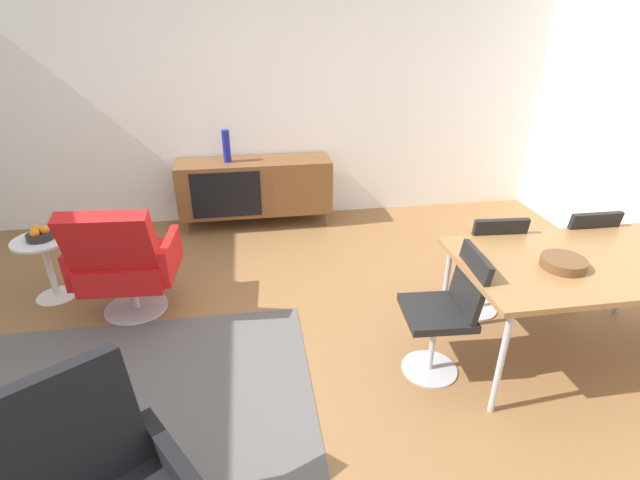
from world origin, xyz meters
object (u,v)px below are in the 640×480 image
Objects in this scene: wooden_bowl_on_table at (563,263)px; lounge_chair_red at (123,261)px; dining_table at (587,266)px; side_table_round at (48,261)px; sideboard at (255,186)px; vase_cobalt at (226,146)px; dining_chair_back_right at (572,253)px; dining_chair_near_window at (447,309)px; fruit_bowl at (40,234)px; dining_chair_back_left at (485,260)px.

lounge_chair_red is (-2.77, 1.02, -0.30)m from wooden_bowl_on_table.
dining_table is 3.15m from lounge_chair_red.
side_table_round is at bearing 151.87° from lounge_chair_red.
sideboard is 4.88× the size of vase_cobalt.
dining_table is at bearing -122.01° from dining_chair_back_right.
lounge_chair_red reaches higher than side_table_round.
dining_chair_back_right is 0.90× the size of lounge_chair_red.
sideboard is at bearing -0.41° from vase_cobalt.
vase_cobalt reaches higher than dining_chair_back_right.
fruit_bowl is (-2.78, 1.33, 0.09)m from dining_chair_near_window.
dining_chair_back_left is at bearing -12.96° from side_table_round.
fruit_bowl is at bearing -139.89° from vase_cobalt.
dining_chair_near_window is at bearing -179.74° from dining_table.
vase_cobalt is 1.95m from side_table_round.
sideboard is at bearing 35.38° from fruit_bowl.
dining_chair_back_left is (0.53, 0.56, 0.00)m from dining_chair_near_window.
dining_chair_near_window reaches higher than dining_table.
dining_chair_back_right is 3.36m from lounge_chair_red.
side_table_round is (-2.78, 1.33, -0.15)m from dining_chair_near_window.
dining_table is 1.69× the size of lounge_chair_red.
dining_chair_back_right is at bearing -6.84° from lounge_chair_red.
wooden_bowl_on_table is 0.30× the size of dining_chair_back_left.
lounge_chair_red is at bearing -28.13° from side_table_round.
vase_cobalt is at bearing 40.11° from fruit_bowl.
wooden_bowl_on_table is at bearing -132.55° from dining_chair_back_right.
dining_table is 0.92m from dining_chair_near_window.
side_table_round is (-1.42, -1.20, -0.56)m from vase_cobalt.
dining_chair_back_right is 4.28× the size of fruit_bowl.
dining_table is at bearing -48.35° from vase_cobalt.
wooden_bowl_on_table is at bearing -77.98° from dining_chair_back_left.
sideboard is 3.22m from dining_table.
wooden_bowl_on_table is 0.30× the size of dining_chair_near_window.
wooden_bowl_on_table is at bearing -5.07° from dining_chair_near_window.
wooden_bowl_on_table reaches higher than dining_table.
side_table_round is 2.60× the size of fruit_bowl.
wooden_bowl_on_table is at bearing -164.09° from dining_table.
wooden_bowl_on_table is 3.72m from fruit_bowl.
vase_cobalt is 1.78m from lounge_chair_red.
lounge_chair_red reaches higher than dining_chair_near_window.
dining_chair_back_right is (2.33, -1.96, 0.03)m from sideboard.
vase_cobalt is at bearing 133.90° from dining_chair_back_left.
sideboard reaches higher than side_table_round.
fruit_bowl is at bearing 169.24° from dining_chair_back_right.
vase_cobalt is 0.38× the size of dining_chair_back_right.
dining_chair_back_right is (2.59, -1.96, -0.41)m from vase_cobalt.
vase_cobalt is 0.63× the size of side_table_round.
dining_chair_near_window is 1.36m from dining_chair_back_right.
sideboard is 3.14m from wooden_bowl_on_table.
fruit_bowl is at bearing -144.62° from sideboard.
lounge_chair_red reaches higher than dining_chair_back_left.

